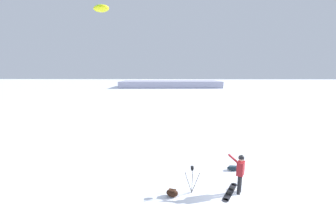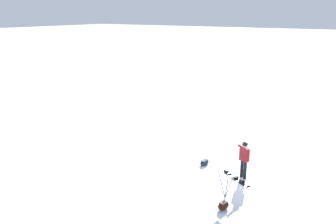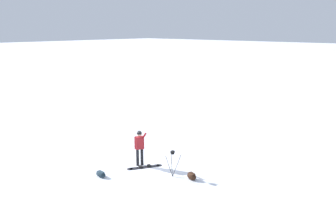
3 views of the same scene
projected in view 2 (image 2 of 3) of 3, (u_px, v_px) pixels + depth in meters
ground_plane at (234, 183)px, 15.49m from camera, size 300.00×300.00×0.00m
snowboarder at (244, 156)px, 15.71m from camera, size 0.78×0.48×1.78m
snowboard at (239, 180)px, 15.72m from camera, size 0.98×1.53×0.10m
gear_bag_large at (223, 205)px, 13.41m from camera, size 0.57×0.42×0.32m
camera_tripod at (226, 178)px, 14.06m from camera, size 0.65×0.64×1.23m
gear_bag_small at (204, 162)px, 17.35m from camera, size 0.64×0.35×0.24m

